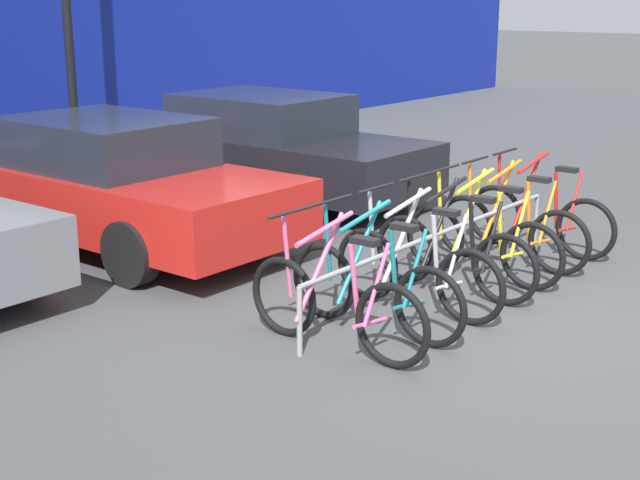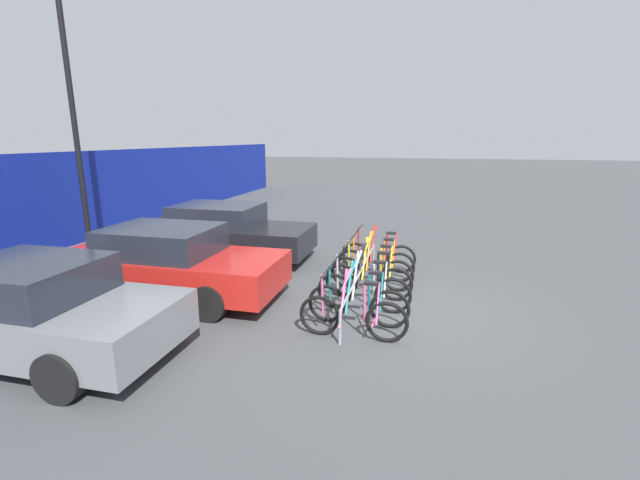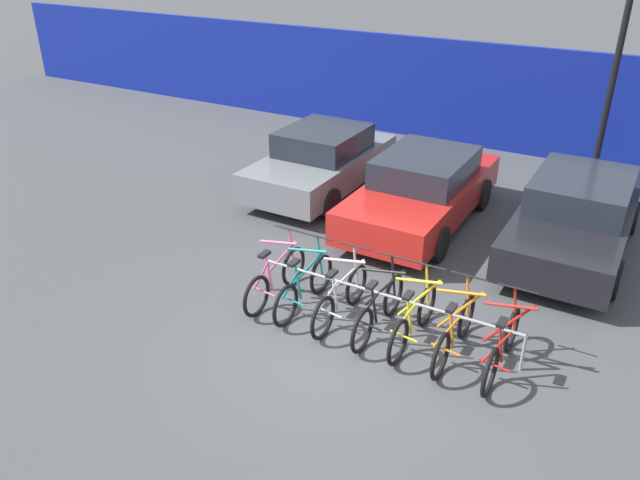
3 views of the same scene
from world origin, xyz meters
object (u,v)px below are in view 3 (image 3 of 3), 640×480
Objects in this scene: bicycle_black at (379,309)px; car_red at (422,190)px; bicycle_pink at (276,278)px; car_grey at (322,161)px; bicycle_orange at (454,332)px; bicycle_red at (502,347)px; bike_rack at (384,298)px; bicycle_yellow at (413,320)px; bicycle_teal at (304,287)px; bicycle_silver at (340,298)px; car_black at (576,215)px.

bicycle_black is 0.39× the size of car_red.
bicycle_pink is 1.00× the size of bicycle_black.
car_grey and car_red have the same top height.
bicycle_orange is at bearing -0.61° from bicycle_black.
bicycle_red is at bearing -39.44° from car_grey.
car_grey is at bearing 129.52° from bike_rack.
bicycle_yellow is at bearing -69.87° from car_red.
bicycle_red is at bearing -0.47° from bicycle_teal.
bike_rack is 2.40× the size of bicycle_red.
bicycle_teal reaches higher than bike_rack.
bicycle_orange is (2.90, 0.00, 0.00)m from bicycle_pink.
bicycle_teal is 1.00× the size of bicycle_black.
bicycle_teal is 4.75m from car_grey.
bicycle_black is 1.13m from bicycle_orange.
bicycle_pink is at bearing 179.81° from bicycle_silver.
bicycle_yellow is 0.37× the size of car_black.
car_grey is 5.33m from car_black.
bicycle_yellow is 4.31m from car_black.
bicycle_black is at bearing 179.62° from bicycle_yellow.
bicycle_teal is at bearing -128.33° from car_black.
car_black reaches higher than bicycle_silver.
bicycle_yellow is (2.31, 0.00, 0.00)m from bicycle_pink.
bicycle_silver is at bearing -0.47° from bicycle_teal.
car_red is 2.83m from car_black.
bicycle_red is 0.37× the size of car_black.
car_grey is at bearing 113.24° from bicycle_pink.
bicycle_teal is (0.52, 0.00, 0.00)m from bicycle_pink.
bicycle_black is 1.00× the size of bicycle_orange.
bicycle_orange is (1.13, -0.15, -0.11)m from bike_rack.
bicycle_orange is 4.16m from car_black.
car_black is at bearing 50.03° from bicycle_pink.
car_black is at bearing 5.43° from car_red.
bicycle_black and bicycle_red have the same top height.
bike_rack is at bearing 7.38° from bicycle_pink.
bicycle_silver is 4.82m from car_black.
bike_rack is 2.40× the size of bicycle_black.
bicycle_black is at bearing -0.47° from bicycle_teal.
car_black is at bearing -1.91° from car_grey.
bike_rack is 5.30m from car_grey.
bike_rack is at bearing 6.27° from bicycle_teal.
car_black is (5.33, -0.18, 0.00)m from car_grey.
bicycle_yellow is 0.39× the size of car_red.
bicycle_teal is 2.38m from bicycle_orange.
car_red is at bearing 83.57° from bicycle_teal.
bicycle_orange is 0.39× the size of car_red.
bicycle_teal is at bearing -95.96° from car_red.
bicycle_pink and bicycle_black have the same top height.
car_black is at bearing 57.36° from bicycle_silver.
car_grey is at bearing 132.25° from bicycle_yellow.
bike_rack is 3.75m from car_red.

